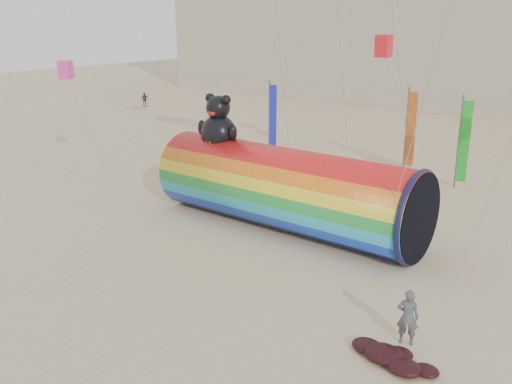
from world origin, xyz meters
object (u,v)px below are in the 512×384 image
Objects in this scene: windsock_assembly at (286,187)px; hotel_building at (420,5)px; fabric_bundle at (391,357)px; kite_handler at (408,317)px.

hotel_building is at bearing 106.18° from windsock_assembly.
windsock_assembly is at bearing 141.18° from fabric_bundle.
hotel_building is 4.77× the size of windsock_assembly.
windsock_assembly reaches higher than kite_handler.
windsock_assembly is 4.84× the size of fabric_bundle.
kite_handler is 0.66× the size of fabric_bundle.
kite_handler is (20.54, -47.48, -9.44)m from hotel_building.
hotel_building is 23.06× the size of fabric_bundle.
windsock_assembly is 11.03m from fabric_bundle.
kite_handler is at bearing -66.61° from hotel_building.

